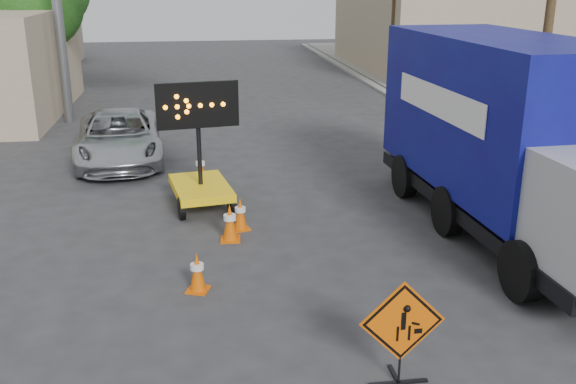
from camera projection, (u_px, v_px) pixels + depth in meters
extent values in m
cube|color=gray|center=(442.00, 125.00, 23.50)|extent=(0.40, 60.00, 0.12)
cube|color=gray|center=(501.00, 123.00, 23.81)|extent=(4.00, 60.00, 0.15)
cube|color=tan|center=(444.00, 29.00, 37.65)|extent=(10.00, 14.00, 4.60)
cylinder|color=slate|center=(60.00, 30.00, 23.34)|extent=(0.36, 0.36, 6.80)
cylinder|color=#4D3A21|center=(551.00, 5.00, 17.50)|extent=(0.26, 0.26, 9.00)
cylinder|color=#4D3A21|center=(45.00, 66.00, 27.44)|extent=(0.28, 0.28, 3.25)
sphere|color=#1C4213|center=(38.00, 4.00, 26.63)|extent=(3.71, 3.71, 3.71)
cylinder|color=#4D3A21|center=(57.00, 44.00, 34.75)|extent=(0.28, 0.28, 3.58)
cube|color=black|center=(398.00, 383.00, 8.68)|extent=(0.82, 0.06, 0.04)
cube|color=black|center=(398.00, 383.00, 8.68)|extent=(0.06, 0.82, 0.04)
cylinder|color=black|center=(400.00, 364.00, 8.58)|extent=(0.03, 0.03, 0.64)
cube|color=#DA5504|center=(402.00, 322.00, 8.38)|extent=(1.16, 0.03, 1.16)
cube|color=black|center=(402.00, 322.00, 8.38)|extent=(1.08, 0.01, 1.08)
cube|color=yellow|center=(201.00, 188.00, 15.25)|extent=(1.58, 2.27, 0.19)
cylinder|color=black|center=(199.00, 138.00, 14.86)|extent=(0.11, 0.11, 2.31)
cube|color=black|center=(197.00, 105.00, 14.61)|extent=(1.88, 0.40, 1.05)
imported|color=silver|center=(119.00, 137.00, 18.96)|extent=(2.86, 5.44, 1.46)
cube|color=black|center=(506.00, 206.00, 13.56)|extent=(2.90, 8.58, 0.32)
cube|color=#0C0863|center=(497.00, 111.00, 13.76)|extent=(2.92, 6.68, 3.18)
cube|color=#DA5504|center=(198.00, 290.00, 11.27)|extent=(0.47, 0.47, 0.03)
cone|color=#DA5504|center=(197.00, 271.00, 11.15)|extent=(0.29, 0.29, 0.69)
cylinder|color=silver|center=(197.00, 267.00, 11.12)|extent=(0.23, 0.23, 0.10)
cube|color=#DA5504|center=(230.00, 239.00, 13.42)|extent=(0.44, 0.44, 0.03)
cone|color=#DA5504|center=(230.00, 221.00, 13.29)|extent=(0.32, 0.32, 0.77)
cylinder|color=silver|center=(230.00, 217.00, 13.26)|extent=(0.26, 0.26, 0.11)
cube|color=#DA5504|center=(241.00, 229.00, 14.00)|extent=(0.46, 0.46, 0.03)
cone|color=#DA5504|center=(240.00, 213.00, 13.88)|extent=(0.29, 0.29, 0.69)
cylinder|color=silver|center=(240.00, 209.00, 13.86)|extent=(0.23, 0.23, 0.10)
cube|color=#DA5504|center=(201.00, 180.00, 17.31)|extent=(0.42, 0.42, 0.03)
cone|color=#DA5504|center=(200.00, 167.00, 17.19)|extent=(0.30, 0.30, 0.74)
cylinder|color=silver|center=(200.00, 163.00, 17.16)|extent=(0.25, 0.25, 0.11)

